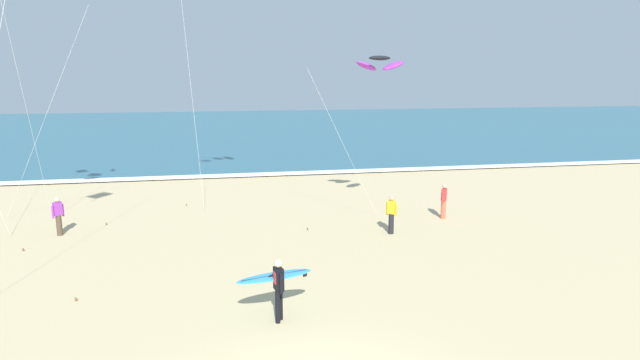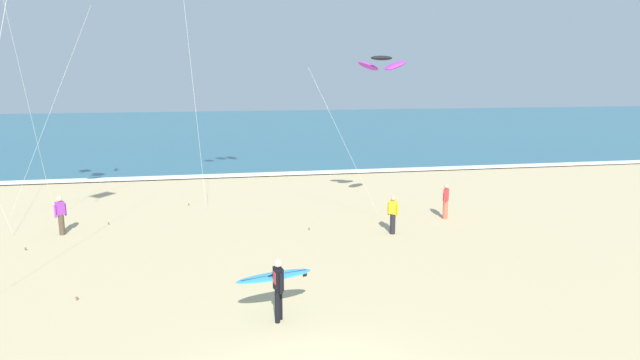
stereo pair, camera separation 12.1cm
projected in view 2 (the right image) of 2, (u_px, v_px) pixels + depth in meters
The scene contains 7 objects.
ocean_water at pixel (236, 129), 62.80m from camera, with size 160.00×60.00×0.08m, color #2D6075.
shoreline_foam at pixel (250, 175), 34.15m from camera, with size 160.00×1.24×0.01m, color white.
surfer_lead at pixel (276, 281), 14.11m from camera, with size 2.15×1.13×1.71m.
kite_arc_charcoal_distant at pixel (381, 64), 23.11m from camera, with size 4.48×2.89×7.18m.
bystander_red_top at pixel (446, 201), 23.94m from camera, with size 0.34×0.41×1.59m.
bystander_purple_top at pixel (61, 215), 21.56m from camera, with size 0.38×0.37×1.59m.
bystander_yellow_top at pixel (393, 214), 21.69m from camera, with size 0.37×0.38×1.59m.
Camera 2 is at (-1.66, -9.47, 6.43)m, focal length 30.05 mm.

